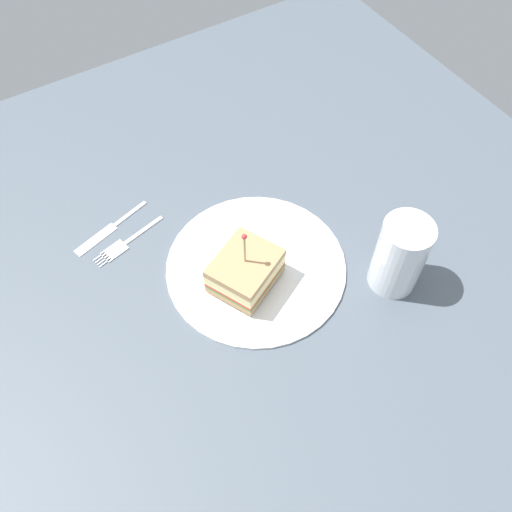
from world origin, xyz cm
name	(u,v)px	position (x,y,z in cm)	size (l,w,h in cm)	color
ground_plane	(256,271)	(0.00, 0.00, -1.00)	(107.71, 107.71, 2.00)	#4C5660
plate	(256,266)	(0.00, 0.00, 0.45)	(25.35, 25.35, 0.90)	white
sandwich_half_center	(245,271)	(2.61, 1.50, 3.31)	(11.13, 10.47, 10.44)	tan
drink_glass	(399,259)	(-15.02, 11.50, 5.12)	(6.65, 6.65, 11.73)	silver
fork	(122,245)	(14.55, -13.40, 0.17)	(11.92, 3.87, 0.35)	silver
knife	(108,230)	(15.32, -17.01, 0.18)	(12.85, 4.66, 0.35)	silver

